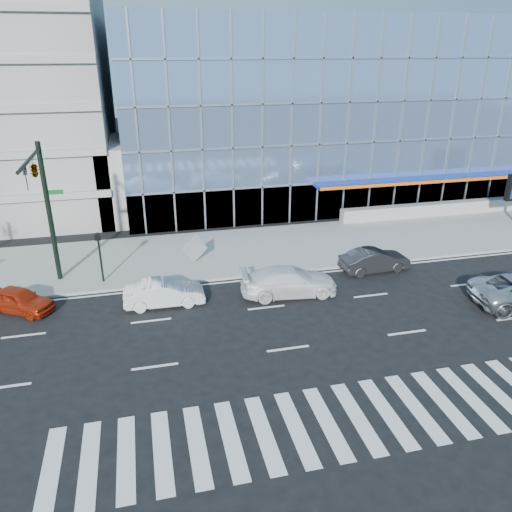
{
  "coord_description": "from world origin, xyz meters",
  "views": [
    {
      "loc": [
        -5.91,
        -22.51,
        12.78
      ],
      "look_at": [
        0.16,
        3.0,
        1.72
      ],
      "focal_mm": 35.0,
      "sensor_mm": 36.0,
      "label": 1
    }
  ],
  "objects_px": {
    "ped_signal_post": "(99,250)",
    "white_sedan": "(164,293)",
    "dark_sedan": "(375,260)",
    "tilted_panel": "(195,249)",
    "red_sedan": "(19,300)",
    "white_suv": "(289,281)",
    "traffic_signal": "(39,185)"
  },
  "relations": [
    {
      "from": "traffic_signal",
      "to": "dark_sedan",
      "type": "bearing_deg",
      "value": -4.82
    },
    {
      "from": "white_suv",
      "to": "dark_sedan",
      "type": "height_order",
      "value": "white_suv"
    },
    {
      "from": "ped_signal_post",
      "to": "red_sedan",
      "type": "distance_m",
      "value": 4.93
    },
    {
      "from": "ped_signal_post",
      "to": "dark_sedan",
      "type": "bearing_deg",
      "value": -6.87
    },
    {
      "from": "white_suv",
      "to": "white_sedan",
      "type": "bearing_deg",
      "value": 90.72
    },
    {
      "from": "white_suv",
      "to": "red_sedan",
      "type": "relative_size",
      "value": 1.42
    },
    {
      "from": "white_sedan",
      "to": "dark_sedan",
      "type": "xyz_separation_m",
      "value": [
        12.81,
        1.42,
        0.01
      ]
    },
    {
      "from": "ped_signal_post",
      "to": "white_sedan",
      "type": "bearing_deg",
      "value": -45.48
    },
    {
      "from": "tilted_panel",
      "to": "white_suv",
      "type": "bearing_deg",
      "value": -71.94
    },
    {
      "from": "ped_signal_post",
      "to": "white_sedan",
      "type": "relative_size",
      "value": 0.71
    },
    {
      "from": "white_sedan",
      "to": "tilted_panel",
      "type": "relative_size",
      "value": 3.25
    },
    {
      "from": "red_sedan",
      "to": "white_sedan",
      "type": "bearing_deg",
      "value": -66.32
    },
    {
      "from": "traffic_signal",
      "to": "tilted_panel",
      "type": "height_order",
      "value": "traffic_signal"
    },
    {
      "from": "traffic_signal",
      "to": "red_sedan",
      "type": "bearing_deg",
      "value": -129.21
    },
    {
      "from": "white_sedan",
      "to": "white_suv",
      "type": "bearing_deg",
      "value": -91.82
    },
    {
      "from": "dark_sedan",
      "to": "red_sedan",
      "type": "bearing_deg",
      "value": 87.4
    },
    {
      "from": "dark_sedan",
      "to": "tilted_panel",
      "type": "distance_m",
      "value": 11.14
    },
    {
      "from": "dark_sedan",
      "to": "red_sedan",
      "type": "xyz_separation_m",
      "value": [
        -20.2,
        -0.37,
        -0.06
      ]
    },
    {
      "from": "white_suv",
      "to": "red_sedan",
      "type": "height_order",
      "value": "white_suv"
    },
    {
      "from": "traffic_signal",
      "to": "red_sedan",
      "type": "height_order",
      "value": "traffic_signal"
    },
    {
      "from": "white_suv",
      "to": "white_sedan",
      "type": "distance_m",
      "value": 6.82
    },
    {
      "from": "traffic_signal",
      "to": "red_sedan",
      "type": "relative_size",
      "value": 2.13
    },
    {
      "from": "traffic_signal",
      "to": "ped_signal_post",
      "type": "xyz_separation_m",
      "value": [
        2.5,
        0.37,
        -4.02
      ]
    },
    {
      "from": "ped_signal_post",
      "to": "tilted_panel",
      "type": "xyz_separation_m",
      "value": [
        5.56,
        1.61,
        -1.08
      ]
    },
    {
      "from": "ped_signal_post",
      "to": "white_sedan",
      "type": "height_order",
      "value": "ped_signal_post"
    },
    {
      "from": "red_sedan",
      "to": "dark_sedan",
      "type": "bearing_deg",
      "value": -57.19
    },
    {
      "from": "ped_signal_post",
      "to": "red_sedan",
      "type": "relative_size",
      "value": 0.8
    },
    {
      "from": "traffic_signal",
      "to": "tilted_panel",
      "type": "distance_m",
      "value": 9.75
    },
    {
      "from": "dark_sedan",
      "to": "tilted_panel",
      "type": "bearing_deg",
      "value": 67.75
    },
    {
      "from": "white_suv",
      "to": "white_sedan",
      "type": "relative_size",
      "value": 1.26
    },
    {
      "from": "white_sedan",
      "to": "tilted_panel",
      "type": "height_order",
      "value": "tilted_panel"
    },
    {
      "from": "ped_signal_post",
      "to": "red_sedan",
      "type": "xyz_separation_m",
      "value": [
        -4.08,
        -2.31,
        -1.5
      ]
    }
  ]
}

